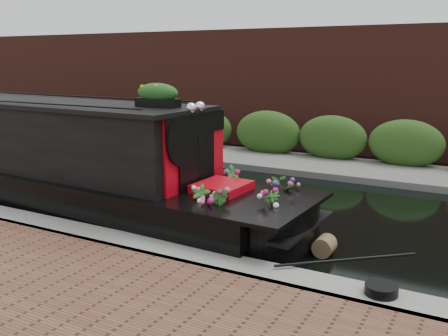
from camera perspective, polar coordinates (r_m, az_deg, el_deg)
The scene contains 8 objects.
ground at distance 11.38m, azimuth -6.08°, elevation -2.99°, with size 80.00×80.00×0.00m, color black.
near_bank_coping at distance 9.01m, azimuth -18.25°, elevation -7.74°, with size 40.00×0.60×0.50m, color gray.
far_bank_path at distance 14.92m, azimuth 3.15°, elevation 0.75°, with size 40.00×2.40×0.34m, color #63635E.
far_hedge at distance 15.72m, azimuth 4.58°, elevation 1.33°, with size 40.00×1.10×2.80m, color #2A4B19.
far_brick_wall at distance 17.63m, azimuth 7.40°, elevation 2.47°, with size 40.00×1.00×8.00m, color #51241B.
narrowboat at distance 11.40m, azimuth -21.00°, elevation 0.58°, with size 12.03×2.61×2.81m.
rope_fender at distance 8.00m, azimuth 11.41°, elevation -8.72°, with size 0.31×0.31×0.34m, color brown.
coiled_mooring_rope at distance 6.40m, azimuth 17.54°, elevation -13.10°, with size 0.39×0.39×0.12m, color black.
Camera 1 is at (6.32, -8.98, 3.00)m, focal length 40.00 mm.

